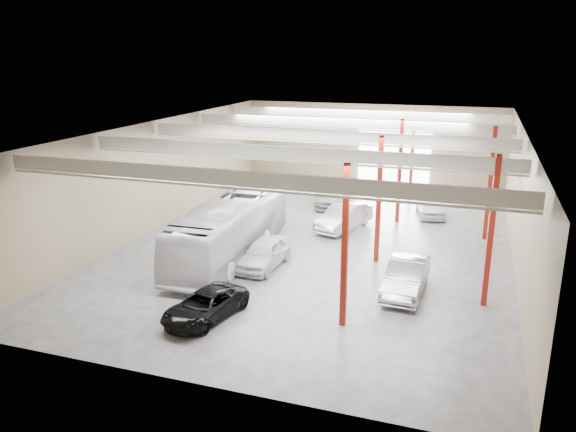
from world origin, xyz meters
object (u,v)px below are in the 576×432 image
Objects in this scene: coach_bus at (230,229)px; black_sedan at (205,305)px; car_row_c at (330,194)px; car_row_b at (344,217)px; car_row_a at (264,253)px; car_right_far at (430,205)px; car_right_near at (406,277)px.

black_sedan is at bearing -75.63° from coach_bus.
car_row_c reaches higher than black_sedan.
coach_bus reaches higher than car_row_b.
black_sedan is 20.36m from car_row_c.
car_row_a is (2.30, -0.69, -0.90)m from coach_bus.
car_row_c is (-2.43, 5.82, -0.01)m from car_row_b.
coach_bus reaches higher than car_row_a.
black_sedan is (2.10, -7.28, -1.05)m from coach_bus.
car_row_a is 13.77m from car_row_c.
car_right_far is (9.88, 12.41, -0.92)m from coach_bus.
car_row_c is (2.38, 13.07, -0.85)m from coach_bus.
car_row_b reaches higher than car_row_c.
car_row_a is 0.92× the size of car_right_near.
car_row_a reaches higher than black_sedan.
car_row_b is at bearing -81.36° from car_row_c.
coach_bus is 15.89m from car_right_far.
black_sedan is 0.88× the size of car_row_b.
car_row_b is at bearing 75.06° from car_row_a.
car_right_far is (5.08, 5.16, -0.08)m from car_row_b.
car_row_b is 6.31m from car_row_c.
car_row_b reaches higher than car_right_near.
car_row_c is at bearing 119.04° from car_right_near.
car_row_a is at bearing 99.67° from black_sedan.
coach_bus is 2.71× the size of black_sedan.
car_row_c is 1.29× the size of car_right_far.
car_row_a is at bearing 174.27° from car_right_near.
black_sedan is 1.01× the size of car_right_far.
car_row_c is (0.08, 13.77, 0.05)m from car_row_a.
coach_bus is 8.74m from car_row_b.
car_row_b is 1.02× the size of car_right_near.
black_sedan is at bearing -84.07° from car_row_b.
car_row_c is (0.28, 20.36, 0.20)m from black_sedan.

